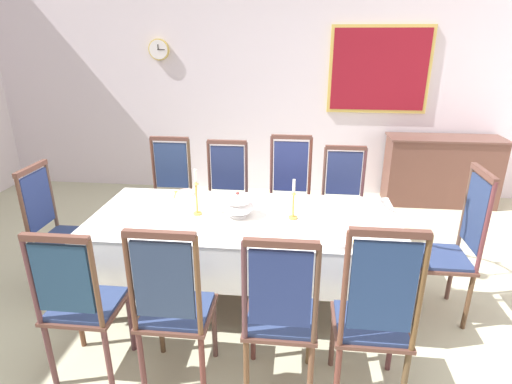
% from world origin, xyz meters
% --- Properties ---
extents(ground, '(7.70, 5.78, 0.04)m').
position_xyz_m(ground, '(0.00, 0.00, -0.02)').
color(ground, '#BABB9A').
extents(back_wall, '(7.70, 0.08, 3.41)m').
position_xyz_m(back_wall, '(0.00, 2.93, 1.71)').
color(back_wall, silver).
rests_on(back_wall, ground).
extents(dining_table, '(2.39, 1.04, 0.77)m').
position_xyz_m(dining_table, '(0.00, 0.19, 0.70)').
color(dining_table, brown).
rests_on(dining_table, ground).
extents(tablecloth, '(2.41, 1.06, 0.38)m').
position_xyz_m(tablecloth, '(0.00, 0.19, 0.68)').
color(tablecloth, white).
rests_on(tablecloth, dining_table).
extents(chair_south_a, '(0.44, 0.42, 1.09)m').
position_xyz_m(chair_south_a, '(-0.91, -0.73, 0.57)').
color(chair_south_a, brown).
rests_on(chair_south_a, ground).
extents(chair_north_a, '(0.44, 0.42, 1.15)m').
position_xyz_m(chair_north_a, '(-0.91, 1.12, 0.59)').
color(chair_north_a, brown).
rests_on(chair_north_a, ground).
extents(chair_south_b, '(0.44, 0.42, 1.15)m').
position_xyz_m(chair_south_b, '(-0.32, -0.74, 0.59)').
color(chair_south_b, brown).
rests_on(chair_south_b, ground).
extents(chair_north_b, '(0.44, 0.42, 1.13)m').
position_xyz_m(chair_north_b, '(-0.32, 1.12, 0.58)').
color(chair_north_b, brown).
rests_on(chair_north_b, ground).
extents(chair_south_c, '(0.44, 0.42, 1.13)m').
position_xyz_m(chair_south_c, '(0.33, -0.73, 0.58)').
color(chair_south_c, brown).
rests_on(chair_south_c, ground).
extents(chair_north_c, '(0.44, 0.42, 1.20)m').
position_xyz_m(chair_north_c, '(0.33, 1.12, 0.61)').
color(chair_north_c, brown).
rests_on(chair_north_c, ground).
extents(chair_south_d, '(0.44, 0.42, 1.22)m').
position_xyz_m(chair_south_d, '(0.87, -0.74, 0.61)').
color(chair_south_d, brown).
rests_on(chair_south_d, ground).
extents(chair_north_d, '(0.44, 0.42, 1.11)m').
position_xyz_m(chair_north_d, '(0.87, 1.11, 0.57)').
color(chair_north_d, brown).
rests_on(chair_north_d, ground).
extents(chair_head_west, '(0.42, 0.44, 1.14)m').
position_xyz_m(chair_head_west, '(-1.60, 0.19, 0.58)').
color(chair_head_west, brown).
rests_on(chair_head_west, ground).
extents(chair_head_east, '(0.42, 0.44, 1.22)m').
position_xyz_m(chair_head_east, '(1.61, 0.19, 0.61)').
color(chair_head_east, '#572D2D').
rests_on(chair_head_east, ground).
extents(soup_tureen, '(0.25, 0.25, 0.21)m').
position_xyz_m(soup_tureen, '(-0.05, 0.19, 0.88)').
color(soup_tureen, white).
rests_on(soup_tureen, tablecloth).
extents(candlestick_west, '(0.07, 0.07, 0.38)m').
position_xyz_m(candlestick_west, '(-0.38, 0.19, 0.93)').
color(candlestick_west, gold).
rests_on(candlestick_west, tablecloth).
extents(candlestick_east, '(0.07, 0.07, 0.32)m').
position_xyz_m(candlestick_east, '(0.38, 0.19, 0.91)').
color(candlestick_east, gold).
rests_on(candlestick_east, tablecloth).
extents(bowl_near_left, '(0.18, 0.18, 0.04)m').
position_xyz_m(bowl_near_left, '(0.69, -0.21, 0.80)').
color(bowl_near_left, white).
rests_on(bowl_near_left, tablecloth).
extents(bowl_near_right, '(0.15, 0.15, 0.03)m').
position_xyz_m(bowl_near_right, '(-0.58, 0.61, 0.80)').
color(bowl_near_right, white).
rests_on(bowl_near_right, tablecloth).
extents(spoon_primary, '(0.05, 0.18, 0.01)m').
position_xyz_m(spoon_primary, '(0.81, -0.19, 0.78)').
color(spoon_primary, gold).
rests_on(spoon_primary, tablecloth).
extents(spoon_secondary, '(0.05, 0.18, 0.01)m').
position_xyz_m(spoon_secondary, '(-0.69, 0.63, 0.78)').
color(spoon_secondary, gold).
rests_on(spoon_secondary, tablecloth).
extents(sideboard, '(1.44, 0.48, 0.90)m').
position_xyz_m(sideboard, '(2.28, 2.61, 0.45)').
color(sideboard, brown).
rests_on(sideboard, ground).
extents(mounted_clock, '(0.28, 0.06, 0.28)m').
position_xyz_m(mounted_clock, '(-1.49, 2.86, 1.94)').
color(mounted_clock, '#D1B251').
extents(framed_painting, '(1.28, 0.05, 1.09)m').
position_xyz_m(framed_painting, '(1.40, 2.87, 1.70)').
color(framed_painting, '#D1B251').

